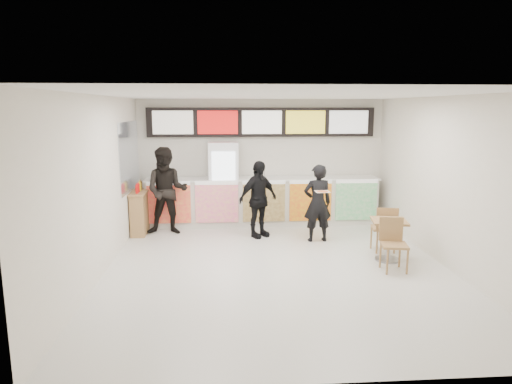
{
  "coord_description": "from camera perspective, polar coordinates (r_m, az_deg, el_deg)",
  "views": [
    {
      "loc": [
        -0.93,
        -7.68,
        2.79
      ],
      "look_at": [
        -0.3,
        1.2,
        1.14
      ],
      "focal_mm": 32.0,
      "sensor_mm": 36.0,
      "label": 1
    }
  ],
  "objects": [
    {
      "name": "drinks_fridge",
      "position": [
        10.94,
        -4.06,
        1.03
      ],
      "size": [
        0.7,
        0.67,
        2.0
      ],
      "color": "white",
      "rests_on": "floor"
    },
    {
      "name": "wall_right",
      "position": [
        8.72,
        22.75,
        1.15
      ],
      "size": [
        0.0,
        7.0,
        7.0
      ],
      "primitive_type": "plane",
      "rotation": [
        1.57,
        0.0,
        -1.57
      ],
      "color": "silver",
      "rests_on": "floor"
    },
    {
      "name": "customer_mid",
      "position": [
        9.89,
        0.27,
        -0.91
      ],
      "size": [
        1.04,
        0.89,
        1.68
      ],
      "primitive_type": "imported",
      "rotation": [
        0.0,
        0.0,
        0.59
      ],
      "color": "black",
      "rests_on": "floor"
    },
    {
      "name": "service_counter",
      "position": [
        11.04,
        0.83,
        -1.12
      ],
      "size": [
        5.56,
        0.77,
        1.14
      ],
      "color": "silver",
      "rests_on": "floor"
    },
    {
      "name": "wall_back",
      "position": [
        11.29,
        0.67,
        3.91
      ],
      "size": [
        6.0,
        0.0,
        6.0
      ],
      "primitive_type": "plane",
      "rotation": [
        1.57,
        0.0,
        0.0
      ],
      "color": "silver",
      "rests_on": "floor"
    },
    {
      "name": "ceiling",
      "position": [
        7.74,
        2.88,
        12.02
      ],
      "size": [
        7.0,
        7.0,
        0.0
      ],
      "primitive_type": "plane",
      "rotation": [
        3.14,
        0.0,
        0.0
      ],
      "color": "white",
      "rests_on": "wall_back"
    },
    {
      "name": "wall_left",
      "position": [
        8.06,
        -18.92,
        0.69
      ],
      "size": [
        0.0,
        7.0,
        7.0
      ],
      "primitive_type": "plane",
      "rotation": [
        1.57,
        0.0,
        1.57
      ],
      "color": "silver",
      "rests_on": "floor"
    },
    {
      "name": "customer_left",
      "position": [
        10.31,
        -11.08,
        0.13
      ],
      "size": [
        0.97,
        0.77,
        1.95
      ],
      "primitive_type": "imported",
      "rotation": [
        0.0,
        0.0,
        -0.03
      ],
      "color": "black",
      "rests_on": "floor"
    },
    {
      "name": "floor",
      "position": [
        8.22,
        2.68,
        -9.37
      ],
      "size": [
        7.0,
        7.0,
        0.0
      ],
      "primitive_type": "plane",
      "color": "beige",
      "rests_on": "ground"
    },
    {
      "name": "mirror_panel",
      "position": [
        10.39,
        -15.54,
        4.34
      ],
      "size": [
        0.01,
        2.0,
        1.5
      ],
      "primitive_type": "cube",
      "color": "#B2B7BF",
      "rests_on": "wall_left"
    },
    {
      "name": "cafe_table",
      "position": [
        8.76,
        16.25,
        -4.87
      ],
      "size": [
        0.71,
        1.61,
        0.91
      ],
      "rotation": [
        0.0,
        0.0,
        -0.18
      ],
      "color": "#A6774B",
      "rests_on": "floor"
    },
    {
      "name": "pizza_slice",
      "position": [
        9.16,
        8.31,
        0.1
      ],
      "size": [
        0.36,
        0.36,
        0.02
      ],
      "color": "beige",
      "rests_on": "customer_main"
    },
    {
      "name": "condiment_ledge",
      "position": [
        10.55,
        -14.32,
        -2.46
      ],
      "size": [
        0.35,
        0.85,
        1.14
      ],
      "color": "#A6774B",
      "rests_on": "floor"
    },
    {
      "name": "customer_main",
      "position": [
        9.66,
        7.69,
        -1.39
      ],
      "size": [
        0.63,
        0.44,
        1.64
      ],
      "primitive_type": "imported",
      "rotation": [
        0.0,
        0.0,
        3.22
      ],
      "color": "black",
      "rests_on": "floor"
    },
    {
      "name": "menu_board",
      "position": [
        11.14,
        0.72,
        8.72
      ],
      "size": [
        5.5,
        0.14,
        0.7
      ],
      "color": "black",
      "rests_on": "wall_back"
    }
  ]
}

